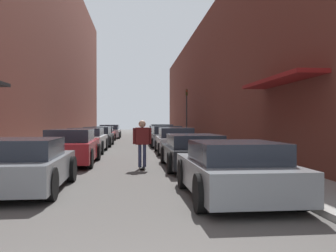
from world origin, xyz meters
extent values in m
plane|color=#4C4947|center=(0.00, 20.20, 0.00)|extent=(111.10, 111.10, 0.00)
cube|color=gray|center=(-4.24, 25.25, 0.06)|extent=(1.80, 50.50, 0.12)
cube|color=gray|center=(4.24, 25.25, 0.06)|extent=(1.80, 50.50, 0.12)
cube|color=brown|center=(-7.14, 25.25, 7.14)|extent=(4.00, 50.50, 14.27)
cube|color=brown|center=(7.14, 25.25, 4.56)|extent=(4.00, 50.50, 9.12)
cube|color=maroon|center=(4.74, 8.84, 2.90)|extent=(1.00, 4.80, 0.12)
cube|color=gray|center=(-2.36, 6.31, 0.49)|extent=(1.89, 3.99, 0.60)
cube|color=#232833|center=(-2.36, 6.11, 1.00)|extent=(1.62, 2.09, 0.43)
cylinder|color=black|center=(-3.23, 7.53, 0.34)|extent=(0.18, 0.68, 0.68)
cylinder|color=black|center=(-1.49, 7.53, 0.34)|extent=(0.18, 0.68, 0.68)
cylinder|color=black|center=(-1.49, 5.09, 0.34)|extent=(0.18, 0.68, 0.68)
cube|color=maroon|center=(-2.18, 11.72, 0.54)|extent=(1.81, 4.46, 0.69)
cube|color=#232833|center=(-2.18, 11.50, 1.10)|extent=(1.56, 2.33, 0.45)
cylinder|color=black|center=(-3.02, 13.09, 0.35)|extent=(0.18, 0.70, 0.70)
cylinder|color=black|center=(-1.34, 13.09, 0.35)|extent=(0.18, 0.70, 0.70)
cylinder|color=black|center=(-3.02, 10.35, 0.35)|extent=(0.18, 0.70, 0.70)
cylinder|color=black|center=(-1.34, 10.35, 0.35)|extent=(0.18, 0.70, 0.70)
cube|color=silver|center=(-2.30, 17.15, 0.53)|extent=(1.83, 4.25, 0.69)
cube|color=#232833|center=(-2.30, 16.94, 1.08)|extent=(1.60, 2.22, 0.40)
cylinder|color=black|center=(-3.19, 18.46, 0.34)|extent=(0.18, 0.69, 0.69)
cylinder|color=black|center=(-1.42, 18.46, 0.34)|extent=(0.18, 0.69, 0.69)
cylinder|color=black|center=(-3.19, 15.83, 0.34)|extent=(0.18, 0.69, 0.69)
cylinder|color=black|center=(-1.42, 15.83, 0.34)|extent=(0.18, 0.69, 0.69)
cube|color=black|center=(-2.25, 22.46, 0.49)|extent=(1.82, 4.76, 0.61)
cube|color=#232833|center=(-2.25, 22.22, 1.03)|extent=(1.59, 2.48, 0.47)
cylinder|color=black|center=(-3.12, 23.93, 0.35)|extent=(0.18, 0.69, 0.69)
cylinder|color=black|center=(-1.37, 23.93, 0.35)|extent=(0.18, 0.69, 0.69)
cylinder|color=black|center=(-3.12, 20.99, 0.35)|extent=(0.18, 0.69, 0.69)
cylinder|color=black|center=(-1.37, 20.99, 0.35)|extent=(0.18, 0.69, 0.69)
cube|color=maroon|center=(-2.36, 28.12, 0.47)|extent=(1.78, 4.59, 0.59)
cube|color=#232833|center=(-2.36, 27.89, 1.01)|extent=(1.55, 2.40, 0.48)
cylinder|color=black|center=(-3.20, 29.53, 0.31)|extent=(0.18, 0.63, 0.63)
cylinder|color=black|center=(-1.51, 29.53, 0.31)|extent=(0.18, 0.63, 0.63)
cylinder|color=black|center=(-3.20, 26.70, 0.31)|extent=(0.18, 0.63, 0.63)
cylinder|color=black|center=(-1.51, 26.70, 0.31)|extent=(0.18, 0.63, 0.63)
cube|color=#B7B7BC|center=(-2.24, 34.24, 0.52)|extent=(1.98, 4.51, 0.67)
cube|color=#232833|center=(-2.24, 34.01, 1.09)|extent=(1.72, 2.35, 0.46)
cylinder|color=black|center=(-3.18, 35.63, 0.33)|extent=(0.18, 0.67, 0.67)
cylinder|color=black|center=(-1.30, 35.63, 0.33)|extent=(0.18, 0.67, 0.67)
cylinder|color=black|center=(-3.18, 32.85, 0.33)|extent=(0.18, 0.67, 0.67)
cylinder|color=black|center=(-1.30, 32.85, 0.33)|extent=(0.18, 0.67, 0.67)
cube|color=gray|center=(2.24, 5.06, 0.49)|extent=(1.93, 3.95, 0.60)
cube|color=#232833|center=(2.24, 4.86, 0.99)|extent=(1.68, 2.06, 0.41)
cylinder|color=black|center=(1.33, 6.27, 0.35)|extent=(0.18, 0.70, 0.70)
cylinder|color=black|center=(3.16, 6.27, 0.35)|extent=(0.18, 0.70, 0.70)
cylinder|color=black|center=(1.33, 3.84, 0.35)|extent=(0.18, 0.70, 0.70)
cylinder|color=black|center=(3.16, 3.84, 0.35)|extent=(0.18, 0.70, 0.70)
cube|color=black|center=(2.20, 10.26, 0.47)|extent=(1.91, 4.73, 0.57)
cube|color=#232833|center=(2.20, 10.02, 0.96)|extent=(1.67, 2.47, 0.42)
cylinder|color=black|center=(1.28, 11.72, 0.33)|extent=(0.18, 0.67, 0.67)
cylinder|color=black|center=(3.12, 11.72, 0.33)|extent=(0.18, 0.67, 0.67)
cylinder|color=black|center=(1.28, 8.80, 0.33)|extent=(0.18, 0.67, 0.67)
cylinder|color=black|center=(3.12, 8.80, 0.33)|extent=(0.18, 0.67, 0.67)
cube|color=#B7B7BC|center=(2.22, 16.19, 0.50)|extent=(1.81, 4.23, 0.66)
cube|color=#232833|center=(2.22, 15.98, 1.06)|extent=(1.58, 2.20, 0.48)
cylinder|color=black|center=(1.35, 17.50, 0.31)|extent=(0.18, 0.61, 0.61)
cylinder|color=black|center=(3.10, 17.50, 0.31)|extent=(0.18, 0.61, 0.61)
cylinder|color=black|center=(1.35, 14.88, 0.31)|extent=(0.18, 0.61, 0.61)
cylinder|color=black|center=(3.10, 14.88, 0.31)|extent=(0.18, 0.61, 0.61)
cube|color=#515459|center=(2.19, 21.42, 0.51)|extent=(2.02, 4.71, 0.68)
cube|color=#232833|center=(2.19, 21.19, 1.09)|extent=(1.75, 2.46, 0.48)
cylinder|color=black|center=(1.24, 22.87, 0.31)|extent=(0.18, 0.61, 0.61)
cylinder|color=black|center=(3.14, 22.87, 0.31)|extent=(0.18, 0.61, 0.61)
cylinder|color=black|center=(1.24, 19.97, 0.31)|extent=(0.18, 0.61, 0.61)
cylinder|color=black|center=(3.14, 19.97, 0.31)|extent=(0.18, 0.61, 0.61)
cube|color=#232326|center=(2.27, 26.53, 0.52)|extent=(1.89, 4.31, 0.68)
cube|color=#232833|center=(2.27, 26.32, 1.13)|extent=(1.65, 2.25, 0.54)
cylinder|color=black|center=(1.36, 27.86, 0.34)|extent=(0.18, 0.67, 0.67)
cylinder|color=black|center=(3.17, 27.86, 0.34)|extent=(0.18, 0.67, 0.67)
cylinder|color=black|center=(1.36, 25.20, 0.34)|extent=(0.18, 0.67, 0.67)
cylinder|color=black|center=(3.17, 25.20, 0.34)|extent=(0.18, 0.67, 0.67)
cube|color=navy|center=(2.28, 31.79, 0.49)|extent=(1.74, 4.28, 0.60)
cube|color=#232833|center=(2.28, 31.58, 1.02)|extent=(1.53, 2.23, 0.47)
cylinder|color=black|center=(1.43, 33.12, 0.34)|extent=(0.18, 0.68, 0.68)
cylinder|color=black|center=(3.13, 33.12, 0.34)|extent=(0.18, 0.68, 0.68)
cylinder|color=black|center=(1.43, 30.47, 0.34)|extent=(0.18, 0.68, 0.68)
cylinder|color=black|center=(3.13, 30.47, 0.34)|extent=(0.18, 0.68, 0.68)
cube|color=black|center=(0.44, 10.05, 0.07)|extent=(0.20, 0.78, 0.02)
cylinder|color=beige|center=(0.36, 10.30, 0.03)|extent=(0.03, 0.06, 0.06)
cylinder|color=beige|center=(0.51, 10.30, 0.03)|extent=(0.03, 0.06, 0.06)
cylinder|color=beige|center=(0.36, 9.80, 0.03)|extent=(0.03, 0.06, 0.06)
cylinder|color=beige|center=(0.51, 9.80, 0.03)|extent=(0.03, 0.06, 0.06)
cylinder|color=#2D3351|center=(0.36, 10.05, 0.45)|extent=(0.11, 0.11, 0.76)
cylinder|color=#2D3351|center=(0.52, 10.05, 0.45)|extent=(0.11, 0.11, 0.76)
cube|color=maroon|center=(0.44, 10.05, 1.12)|extent=(0.45, 0.20, 0.58)
sphere|color=tan|center=(0.44, 10.05, 1.53)|extent=(0.24, 0.24, 0.24)
cylinder|color=maroon|center=(0.17, 10.05, 1.12)|extent=(0.09, 0.09, 0.55)
cylinder|color=maroon|center=(0.71, 10.05, 1.12)|extent=(0.09, 0.09, 0.55)
cylinder|color=#2D2D2D|center=(4.14, 25.79, 2.10)|extent=(0.10, 0.10, 3.95)
cube|color=#332D0F|center=(4.14, 25.79, 3.85)|extent=(0.16, 0.16, 0.45)
sphere|color=red|center=(4.14, 25.70, 3.96)|extent=(0.11, 0.11, 0.11)
camera|label=1|loc=(0.19, -2.61, 1.60)|focal=40.00mm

